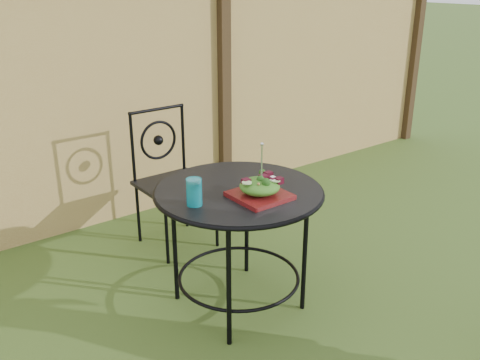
{
  "coord_description": "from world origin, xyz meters",
  "views": [
    {
      "loc": [
        -1.28,
        -1.45,
        1.82
      ],
      "look_at": [
        0.38,
        0.72,
        0.75
      ],
      "focal_mm": 40.0,
      "sensor_mm": 36.0,
      "label": 1
    }
  ],
  "objects": [
    {
      "name": "fence",
      "position": [
        -0.0,
        2.19,
        0.95
      ],
      "size": [
        8.0,
        0.12,
        1.9
      ],
      "color": "tan",
      "rests_on": "ground"
    },
    {
      "name": "patio_table",
      "position": [
        0.33,
        0.67,
        0.59
      ],
      "size": [
        0.92,
        0.92,
        0.72
      ],
      "color": "black",
      "rests_on": "ground"
    },
    {
      "name": "patio_chair",
      "position": [
        0.43,
        1.58,
        0.5
      ],
      "size": [
        0.46,
        0.46,
        0.95
      ],
      "color": "black",
      "rests_on": "ground"
    },
    {
      "name": "salad_plate",
      "position": [
        0.34,
        0.51,
        0.74
      ],
      "size": [
        0.27,
        0.27,
        0.02
      ],
      "primitive_type": "cube",
      "color": "#420E09",
      "rests_on": "patio_table"
    },
    {
      "name": "salad",
      "position": [
        0.34,
        0.51,
        0.79
      ],
      "size": [
        0.21,
        0.21,
        0.08
      ],
      "primitive_type": "ellipsoid",
      "color": "#235614",
      "rests_on": "salad_plate"
    },
    {
      "name": "fork",
      "position": [
        0.35,
        0.51,
        0.92
      ],
      "size": [
        0.01,
        0.01,
        0.18
      ],
      "primitive_type": "cylinder",
      "color": "silver",
      "rests_on": "salad"
    },
    {
      "name": "drinking_glass",
      "position": [
        0.03,
        0.64,
        0.79
      ],
      "size": [
        0.08,
        0.08,
        0.14
      ],
      "primitive_type": "cylinder",
      "color": "#0B788A",
      "rests_on": "patio_table"
    }
  ]
}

